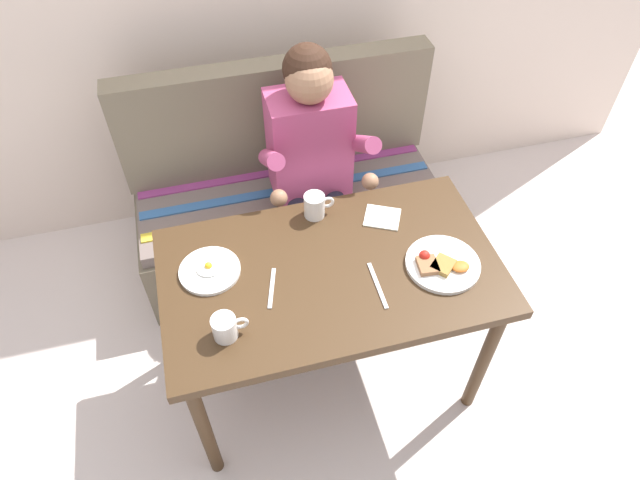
{
  "coord_description": "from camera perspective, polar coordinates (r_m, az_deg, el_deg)",
  "views": [
    {
      "loc": [
        -0.36,
        -1.2,
        2.27
      ],
      "look_at": [
        0.0,
        0.15,
        0.72
      ],
      "focal_mm": 31.52,
      "sensor_mm": 36.0,
      "label": 1
    }
  ],
  "objects": [
    {
      "name": "fork",
      "position": [
        1.93,
        -4.91,
        -4.88
      ],
      "size": [
        0.06,
        0.17,
        0.0
      ],
      "primitive_type": "cube",
      "rotation": [
        0.0,
        0.0,
        -0.29
      ],
      "color": "silver",
      "rests_on": "table"
    },
    {
      "name": "coffee_mug_second",
      "position": [
        1.81,
        -9.59,
        -8.7
      ],
      "size": [
        0.12,
        0.08,
        0.09
      ],
      "color": "white",
      "rests_on": "table"
    },
    {
      "name": "person",
      "position": [
        2.39,
        -0.68,
        8.32
      ],
      "size": [
        0.45,
        0.61,
        1.21
      ],
      "color": "#AD436F",
      "rests_on": "ground"
    },
    {
      "name": "knife",
      "position": [
        1.94,
        5.87,
        -4.59
      ],
      "size": [
        0.02,
        0.2,
        0.0
      ],
      "primitive_type": "cube",
      "rotation": [
        0.0,
        0.0,
        -0.02
      ],
      "color": "silver",
      "rests_on": "table"
    },
    {
      "name": "coffee_mug",
      "position": [
        2.12,
        -0.51,
        3.56
      ],
      "size": [
        0.12,
        0.08,
        0.1
      ],
      "color": "white",
      "rests_on": "table"
    },
    {
      "name": "napkin",
      "position": [
        2.16,
        6.34,
        2.3
      ],
      "size": [
        0.17,
        0.16,
        0.01
      ],
      "primitive_type": "cube",
      "rotation": [
        0.0,
        0.0,
        -0.47
      ],
      "color": "silver",
      "rests_on": "table"
    },
    {
      "name": "plate_breakfast",
      "position": [
        2.02,
        12.24,
        -2.39
      ],
      "size": [
        0.26,
        0.26,
        0.05
      ],
      "color": "white",
      "rests_on": "table"
    },
    {
      "name": "ground_plane",
      "position": [
        2.59,
        0.88,
        -13.17
      ],
      "size": [
        8.0,
        8.0,
        0.0
      ],
      "primitive_type": "plane",
      "color": "beige"
    },
    {
      "name": "table",
      "position": [
        2.05,
        1.09,
        -4.37
      ],
      "size": [
        1.2,
        0.7,
        0.73
      ],
      "color": "#3D2816",
      "rests_on": "ground"
    },
    {
      "name": "couch",
      "position": [
        2.78,
        -3.27,
        3.7
      ],
      "size": [
        1.44,
        0.56,
        1.0
      ],
      "color": "#706450",
      "rests_on": "ground"
    },
    {
      "name": "plate_eggs",
      "position": [
        2.0,
        -11.14,
        -3.03
      ],
      "size": [
        0.22,
        0.22,
        0.04
      ],
      "color": "white",
      "rests_on": "table"
    }
  ]
}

